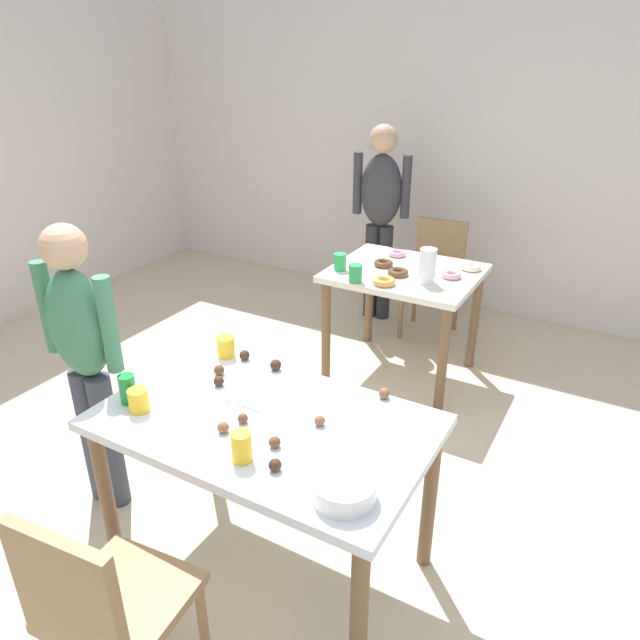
# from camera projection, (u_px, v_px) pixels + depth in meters

# --- Properties ---
(ground_plane) EXTENTS (6.40, 6.40, 0.00)m
(ground_plane) POSITION_uv_depth(u_px,v_px,m) (251.00, 544.00, 2.64)
(ground_plane) COLOR beige
(wall_back) EXTENTS (6.40, 0.10, 2.60)m
(wall_back) POSITION_uv_depth(u_px,v_px,m) (480.00, 151.00, 4.61)
(wall_back) COLOR silver
(wall_back) RESTS_ON ground_plane
(dining_table_near) EXTENTS (1.28, 0.78, 0.75)m
(dining_table_near) POSITION_uv_depth(u_px,v_px,m) (265.00, 439.00, 2.28)
(dining_table_near) COLOR silver
(dining_table_near) RESTS_ON ground_plane
(dining_table_far) EXTENTS (0.91, 0.78, 0.75)m
(dining_table_far) POSITION_uv_depth(u_px,v_px,m) (404.00, 287.00, 3.78)
(dining_table_far) COLOR silver
(dining_table_far) RESTS_ON ground_plane
(chair_near_table) EXTENTS (0.44, 0.44, 0.87)m
(chair_near_table) POSITION_uv_depth(u_px,v_px,m) (102.00, 606.00, 1.78)
(chair_near_table) COLOR olive
(chair_near_table) RESTS_ON ground_plane
(chair_far_table) EXTENTS (0.42, 0.42, 0.87)m
(chair_far_table) POSITION_uv_depth(u_px,v_px,m) (435.00, 271.00, 4.45)
(chair_far_table) COLOR olive
(chair_far_table) RESTS_ON ground_plane
(person_girl_near) EXTENTS (0.45, 0.21, 1.41)m
(person_girl_near) POSITION_uv_depth(u_px,v_px,m) (84.00, 350.00, 2.57)
(person_girl_near) COLOR #383D4C
(person_girl_near) RESTS_ON ground_plane
(person_adult_far) EXTENTS (0.46, 0.25, 1.54)m
(person_adult_far) POSITION_uv_depth(u_px,v_px,m) (381.00, 207.00, 4.50)
(person_adult_far) COLOR #28282D
(person_adult_far) RESTS_ON ground_plane
(mixing_bowl) EXTENTS (0.21, 0.21, 0.07)m
(mixing_bowl) POSITION_uv_depth(u_px,v_px,m) (344.00, 489.00, 1.83)
(mixing_bowl) COLOR white
(mixing_bowl) RESTS_ON dining_table_near
(soda_can) EXTENTS (0.07, 0.07, 0.12)m
(soda_can) POSITION_uv_depth(u_px,v_px,m) (128.00, 389.00, 2.32)
(soda_can) COLOR #198438
(soda_can) RESTS_ON dining_table_near
(fork_near) EXTENTS (0.17, 0.02, 0.01)m
(fork_near) POSITION_uv_depth(u_px,v_px,m) (243.00, 405.00, 2.32)
(fork_near) COLOR silver
(fork_near) RESTS_ON dining_table_near
(cup_near_0) EXTENTS (0.07, 0.07, 0.11)m
(cup_near_0) POSITION_uv_depth(u_px,v_px,m) (242.00, 447.00, 1.99)
(cup_near_0) COLOR yellow
(cup_near_0) RESTS_ON dining_table_near
(cup_near_1) EXTENTS (0.08, 0.08, 0.10)m
(cup_near_1) POSITION_uv_depth(u_px,v_px,m) (226.00, 347.00, 2.67)
(cup_near_1) COLOR yellow
(cup_near_1) RESTS_ON dining_table_near
(cup_near_2) EXTENTS (0.08, 0.08, 0.09)m
(cup_near_2) POSITION_uv_depth(u_px,v_px,m) (139.00, 400.00, 2.27)
(cup_near_2) COLOR yellow
(cup_near_2) RESTS_ON dining_table_near
(cake_ball_0) EXTENTS (0.05, 0.05, 0.05)m
(cake_ball_0) POSITION_uv_depth(u_px,v_px,m) (244.00, 355.00, 2.65)
(cake_ball_0) COLOR #3D2319
(cake_ball_0) RESTS_ON dining_table_near
(cake_ball_1) EXTENTS (0.04, 0.04, 0.04)m
(cake_ball_1) POSITION_uv_depth(u_px,v_px,m) (243.00, 418.00, 2.21)
(cake_ball_1) COLOR brown
(cake_ball_1) RESTS_ON dining_table_near
(cake_ball_2) EXTENTS (0.04, 0.04, 0.04)m
(cake_ball_2) POSITION_uv_depth(u_px,v_px,m) (320.00, 421.00, 2.19)
(cake_ball_2) COLOR brown
(cake_ball_2) RESTS_ON dining_table_near
(cake_ball_3) EXTENTS (0.04, 0.04, 0.04)m
(cake_ball_3) POSITION_uv_depth(u_px,v_px,m) (275.00, 442.00, 2.07)
(cake_ball_3) COLOR brown
(cake_ball_3) RESTS_ON dining_table_near
(cake_ball_4) EXTENTS (0.05, 0.05, 0.05)m
(cake_ball_4) POSITION_uv_depth(u_px,v_px,m) (275.00, 465.00, 1.95)
(cake_ball_4) COLOR #3D2319
(cake_ball_4) RESTS_ON dining_table_near
(cake_ball_5) EXTENTS (0.04, 0.04, 0.04)m
(cake_ball_5) POSITION_uv_depth(u_px,v_px,m) (219.00, 381.00, 2.45)
(cake_ball_5) COLOR #3D2319
(cake_ball_5) RESTS_ON dining_table_near
(cake_ball_6) EXTENTS (0.05, 0.05, 0.05)m
(cake_ball_6) POSITION_uv_depth(u_px,v_px,m) (276.00, 365.00, 2.57)
(cake_ball_6) COLOR #3D2319
(cake_ball_6) RESTS_ON dining_table_near
(cake_ball_7) EXTENTS (0.05, 0.05, 0.05)m
(cake_ball_7) POSITION_uv_depth(u_px,v_px,m) (219.00, 370.00, 2.53)
(cake_ball_7) COLOR brown
(cake_ball_7) RESTS_ON dining_table_near
(cake_ball_8) EXTENTS (0.05, 0.05, 0.05)m
(cake_ball_8) POSITION_uv_depth(u_px,v_px,m) (384.00, 393.00, 2.36)
(cake_ball_8) COLOR brown
(cake_ball_8) RESTS_ON dining_table_near
(cake_ball_9) EXTENTS (0.04, 0.04, 0.04)m
(cake_ball_9) POSITION_uv_depth(u_px,v_px,m) (223.00, 427.00, 2.15)
(cake_ball_9) COLOR brown
(cake_ball_9) RESTS_ON dining_table_near
(pitcher_far) EXTENTS (0.10, 0.10, 0.21)m
(pitcher_far) POSITION_uv_depth(u_px,v_px,m) (428.00, 266.00, 3.50)
(pitcher_far) COLOR white
(pitcher_far) RESTS_ON dining_table_far
(cup_far_0) EXTENTS (0.08, 0.08, 0.11)m
(cup_far_0) POSITION_uv_depth(u_px,v_px,m) (355.00, 273.00, 3.52)
(cup_far_0) COLOR green
(cup_far_0) RESTS_ON dining_table_far
(cup_far_1) EXTENTS (0.08, 0.08, 0.11)m
(cup_far_1) POSITION_uv_depth(u_px,v_px,m) (340.00, 262.00, 3.71)
(cup_far_1) COLOR green
(cup_far_1) RESTS_ON dining_table_far
(donut_far_0) EXTENTS (0.12, 0.12, 0.04)m
(donut_far_0) POSITION_uv_depth(u_px,v_px,m) (451.00, 275.00, 3.60)
(donut_far_0) COLOR pink
(donut_far_0) RESTS_ON dining_table_far
(donut_far_1) EXTENTS (0.14, 0.14, 0.04)m
(donut_far_1) POSITION_uv_depth(u_px,v_px,m) (384.00, 281.00, 3.50)
(donut_far_1) COLOR gold
(donut_far_1) RESTS_ON dining_table_far
(donut_far_2) EXTENTS (0.13, 0.13, 0.04)m
(donut_far_2) POSITION_uv_depth(u_px,v_px,m) (398.00, 272.00, 3.64)
(donut_far_2) COLOR brown
(donut_far_2) RESTS_ON dining_table_far
(donut_far_3) EXTENTS (0.13, 0.13, 0.04)m
(donut_far_3) POSITION_uv_depth(u_px,v_px,m) (383.00, 263.00, 3.79)
(donut_far_3) COLOR brown
(donut_far_3) RESTS_ON dining_table_far
(donut_far_4) EXTENTS (0.12, 0.12, 0.04)m
(donut_far_4) POSITION_uv_depth(u_px,v_px,m) (397.00, 254.00, 3.98)
(donut_far_4) COLOR pink
(donut_far_4) RESTS_ON dining_table_far
(donut_far_5) EXTENTS (0.13, 0.13, 0.04)m
(donut_far_5) POSITION_uv_depth(u_px,v_px,m) (471.00, 267.00, 3.73)
(donut_far_5) COLOR white
(donut_far_5) RESTS_ON dining_table_far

